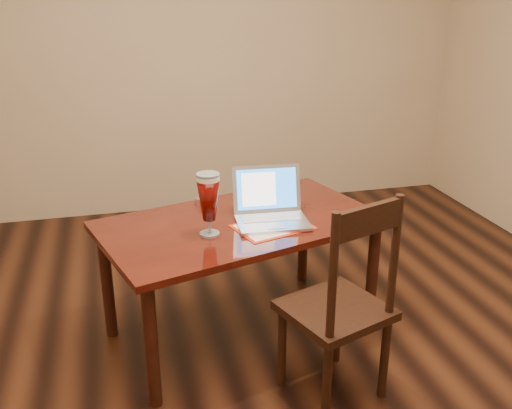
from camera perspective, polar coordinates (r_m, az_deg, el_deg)
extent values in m
plane|color=black|center=(2.90, 2.81, -17.47)|extent=(5.00, 5.00, 0.00)
cube|color=tan|center=(4.74, -6.10, 15.37)|extent=(4.50, 0.01, 2.70)
cube|color=#481109|center=(2.97, -1.54, -1.92)|extent=(1.59, 1.16, 0.04)
cylinder|color=black|center=(2.64, -10.41, -13.78)|extent=(0.06, 0.06, 0.63)
cylinder|color=black|center=(3.21, 11.53, -7.06)|extent=(0.06, 0.06, 0.63)
cylinder|color=black|center=(3.18, -14.66, -7.70)|extent=(0.06, 0.06, 0.63)
cylinder|color=black|center=(3.67, 4.75, -3.01)|extent=(0.06, 0.06, 0.63)
cube|color=#B42710|center=(2.88, 1.70, -2.25)|extent=(0.43, 0.36, 0.00)
cube|color=white|center=(2.88, 1.70, -2.21)|extent=(0.39, 0.32, 0.00)
cube|color=silver|center=(2.90, 1.68, -1.82)|extent=(0.38, 0.27, 0.02)
cube|color=#B2B2B7|center=(2.94, 1.48, -1.29)|extent=(0.30, 0.13, 0.00)
cube|color=silver|center=(2.84, 1.97, -2.20)|extent=(0.09, 0.07, 0.00)
cube|color=silver|center=(3.00, 1.08, 1.59)|extent=(0.36, 0.10, 0.24)
cube|color=blue|center=(2.99, 1.10, 1.58)|extent=(0.32, 0.08, 0.20)
cube|color=white|center=(2.99, 0.29, 1.53)|extent=(0.18, 0.06, 0.17)
cylinder|color=silver|center=(2.80, -4.66, -2.92)|extent=(0.10, 0.10, 0.01)
cylinder|color=silver|center=(2.79, -4.68, -2.17)|extent=(0.02, 0.02, 0.07)
cylinder|color=white|center=(2.70, -4.83, 2.65)|extent=(0.11, 0.11, 0.02)
cylinder|color=silver|center=(2.69, -4.84, 2.98)|extent=(0.11, 0.11, 0.01)
cylinder|color=silver|center=(3.18, -5.55, 0.32)|extent=(0.06, 0.06, 0.04)
cylinder|color=silver|center=(3.16, -4.87, 0.18)|extent=(0.06, 0.06, 0.04)
cube|color=black|center=(2.64, 7.90, -10.43)|extent=(0.54, 0.52, 0.04)
cylinder|color=black|center=(2.57, 7.10, -17.49)|extent=(0.04, 0.04, 0.42)
cylinder|color=black|center=(2.77, 12.73, -14.73)|extent=(0.04, 0.04, 0.42)
cylinder|color=black|center=(2.78, 2.62, -14.12)|extent=(0.04, 0.04, 0.42)
cylinder|color=black|center=(2.96, 8.14, -11.86)|extent=(0.04, 0.04, 0.42)
cylinder|color=black|center=(2.29, 7.69, -7.16)|extent=(0.04, 0.04, 0.55)
cylinder|color=black|center=(2.51, 13.67, -4.95)|extent=(0.04, 0.04, 0.55)
cube|color=black|center=(2.31, 11.16, -1.51)|extent=(0.34, 0.14, 0.12)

